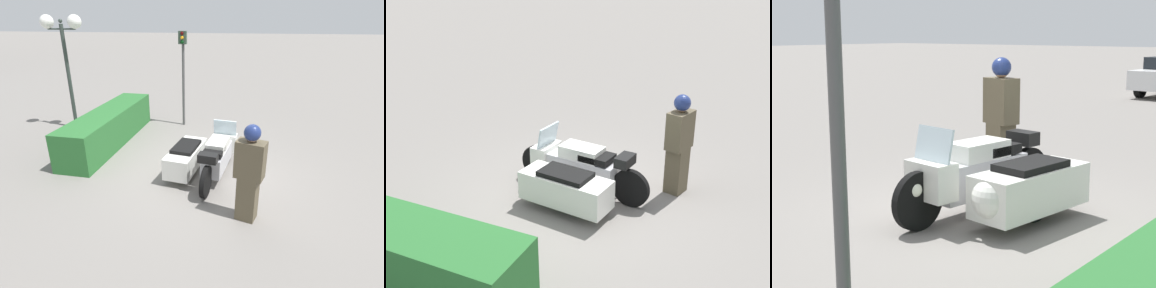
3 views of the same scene
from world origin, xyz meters
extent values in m
plane|color=slate|center=(0.00, 0.00, 0.00)|extent=(160.00, 160.00, 0.00)
cylinder|color=black|center=(1.00, -0.45, 0.35)|extent=(0.70, 0.18, 0.69)
cylinder|color=black|center=(-0.97, -0.21, 0.35)|extent=(0.70, 0.18, 0.69)
cylinder|color=black|center=(-0.08, 0.43, 0.27)|extent=(0.55, 0.16, 0.54)
cube|color=#B7B7BC|center=(0.02, -0.33, 0.47)|extent=(1.44, 0.61, 0.45)
cube|color=silver|center=(0.02, -0.33, 0.79)|extent=(0.81, 0.51, 0.24)
cube|color=black|center=(-0.30, -0.29, 0.77)|extent=(0.61, 0.49, 0.12)
cube|color=silver|center=(0.80, -0.42, 0.56)|extent=(0.39, 0.63, 0.44)
cube|color=silver|center=(0.75, -0.41, 0.97)|extent=(0.18, 0.59, 0.40)
sphere|color=white|center=(1.05, -0.45, 0.49)|extent=(0.18, 0.18, 0.18)
cube|color=silver|center=(-0.02, 0.42, 0.41)|extent=(1.64, 0.78, 0.50)
sphere|color=silver|center=(0.64, 0.34, 0.44)|extent=(0.47, 0.47, 0.48)
cube|color=black|center=(-0.02, 0.42, 0.70)|extent=(0.92, 0.61, 0.09)
cube|color=black|center=(-0.84, -0.22, 0.84)|extent=(0.29, 0.43, 0.18)
cube|color=brown|center=(-1.55, -1.08, 0.44)|extent=(0.39, 0.43, 0.87)
cube|color=brown|center=(-1.55, -1.08, 1.22)|extent=(0.44, 0.57, 0.69)
sphere|color=tan|center=(-1.55, -1.08, 1.68)|extent=(0.24, 0.24, 0.24)
sphere|color=navy|center=(-1.55, -1.08, 1.72)|extent=(0.30, 0.30, 0.30)
cylinder|color=#4C4C4C|center=(3.55, 1.30, 1.38)|extent=(0.09, 0.09, 2.75)
cylinder|color=black|center=(-13.99, -3.86, 0.31)|extent=(0.63, 0.26, 0.61)
camera|label=1|loc=(-6.39, -1.02, 3.49)|focal=28.00mm
camera|label=2|loc=(-3.26, 6.87, 4.31)|focal=45.00mm
camera|label=3|loc=(5.74, 3.97, 2.24)|focal=55.00mm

